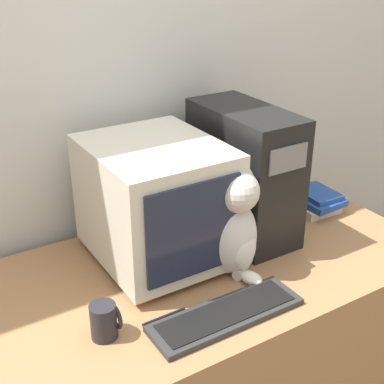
{
  "coord_description": "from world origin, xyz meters",
  "views": [
    {
      "loc": [
        -0.76,
        -0.84,
        1.7
      ],
      "look_at": [
        0.02,
        0.42,
        0.99
      ],
      "focal_mm": 50.0,
      "sensor_mm": 36.0,
      "label": 1
    }
  ],
  "objects_px": {
    "keyboard": "(226,314)",
    "pen": "(164,317)",
    "computer_tower": "(244,172)",
    "mug": "(105,321)",
    "book_stack": "(315,201)",
    "crt_monitor": "(156,202)",
    "cat": "(233,229)"
  },
  "relations": [
    {
      "from": "mug",
      "to": "computer_tower",
      "type": "bearing_deg",
      "value": 22.83
    },
    {
      "from": "book_stack",
      "to": "mug",
      "type": "distance_m",
      "value": 1.02
    },
    {
      "from": "cat",
      "to": "pen",
      "type": "height_order",
      "value": "cat"
    },
    {
      "from": "keyboard",
      "to": "pen",
      "type": "relative_size",
      "value": 3.33
    },
    {
      "from": "crt_monitor",
      "to": "pen",
      "type": "xyz_separation_m",
      "value": [
        -0.14,
        -0.29,
        -0.2
      ]
    },
    {
      "from": "keyboard",
      "to": "computer_tower",
      "type": "bearing_deg",
      "value": 48.75
    },
    {
      "from": "book_stack",
      "to": "crt_monitor",
      "type": "bearing_deg",
      "value": 178.46
    },
    {
      "from": "computer_tower",
      "to": "book_stack",
      "type": "height_order",
      "value": "computer_tower"
    },
    {
      "from": "cat",
      "to": "keyboard",
      "type": "bearing_deg",
      "value": -140.2
    },
    {
      "from": "crt_monitor",
      "to": "book_stack",
      "type": "distance_m",
      "value": 0.71
    },
    {
      "from": "pen",
      "to": "computer_tower",
      "type": "bearing_deg",
      "value": 31.04
    },
    {
      "from": "keyboard",
      "to": "pen",
      "type": "distance_m",
      "value": 0.17
    },
    {
      "from": "keyboard",
      "to": "mug",
      "type": "relative_size",
      "value": 4.44
    },
    {
      "from": "mug",
      "to": "book_stack",
      "type": "bearing_deg",
      "value": 14.24
    },
    {
      "from": "crt_monitor",
      "to": "keyboard",
      "type": "bearing_deg",
      "value": -87.88
    },
    {
      "from": "mug",
      "to": "cat",
      "type": "bearing_deg",
      "value": 9.05
    },
    {
      "from": "computer_tower",
      "to": "mug",
      "type": "relative_size",
      "value": 4.48
    },
    {
      "from": "keyboard",
      "to": "mug",
      "type": "bearing_deg",
      "value": 161.56
    },
    {
      "from": "computer_tower",
      "to": "pen",
      "type": "height_order",
      "value": "computer_tower"
    },
    {
      "from": "crt_monitor",
      "to": "computer_tower",
      "type": "xyz_separation_m",
      "value": [
        0.35,
        0.0,
        0.02
      ]
    },
    {
      "from": "computer_tower",
      "to": "mug",
      "type": "xyz_separation_m",
      "value": [
        -0.65,
        -0.27,
        -0.18
      ]
    },
    {
      "from": "computer_tower",
      "to": "keyboard",
      "type": "xyz_separation_m",
      "value": [
        -0.33,
        -0.38,
        -0.22
      ]
    },
    {
      "from": "keyboard",
      "to": "pen",
      "type": "bearing_deg",
      "value": 149.27
    },
    {
      "from": "cat",
      "to": "mug",
      "type": "height_order",
      "value": "cat"
    },
    {
      "from": "keyboard",
      "to": "book_stack",
      "type": "distance_m",
      "value": 0.76
    },
    {
      "from": "computer_tower",
      "to": "pen",
      "type": "bearing_deg",
      "value": -148.96
    },
    {
      "from": "crt_monitor",
      "to": "book_stack",
      "type": "relative_size",
      "value": 2.39
    },
    {
      "from": "keyboard",
      "to": "crt_monitor",
      "type": "bearing_deg",
      "value": 92.12
    },
    {
      "from": "cat",
      "to": "book_stack",
      "type": "relative_size",
      "value": 1.84
    },
    {
      "from": "keyboard",
      "to": "book_stack",
      "type": "height_order",
      "value": "book_stack"
    },
    {
      "from": "computer_tower",
      "to": "book_stack",
      "type": "xyz_separation_m",
      "value": [
        0.34,
        -0.02,
        -0.19
      ]
    },
    {
      "from": "book_stack",
      "to": "computer_tower",
      "type": "bearing_deg",
      "value": 176.18
    }
  ]
}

